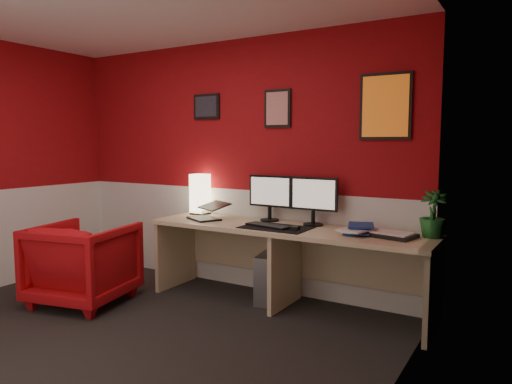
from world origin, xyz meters
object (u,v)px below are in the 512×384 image
object	(u,v)px
desk	(285,267)
armchair	(84,263)
pc_tower	(271,277)
potted_plant	(433,214)
monitor_right	(313,194)
monitor_left	(270,191)
zen_tray	(392,235)
laptop	(204,208)
shoji_lamp	(200,195)

from	to	relation	value
desk	armchair	size ratio (longest dim) A/B	3.19
pc_tower	potted_plant	bearing A→B (deg)	-8.32
potted_plant	armchair	distance (m)	3.09
monitor_right	pc_tower	xyz separation A→B (m)	(-0.37, -0.12, -0.80)
monitor_right	armchair	xyz separation A→B (m)	(-1.83, -1.05, -0.65)
armchair	potted_plant	bearing A→B (deg)	-172.52
desk	monitor_right	xyz separation A→B (m)	(0.18, 0.20, 0.66)
monitor_left	potted_plant	xyz separation A→B (m)	(1.49, -0.04, -0.10)
pc_tower	armchair	distance (m)	1.74
desk	pc_tower	bearing A→B (deg)	157.34
potted_plant	armchair	world-z (taller)	potted_plant
monitor_left	monitor_right	size ratio (longest dim) A/B	1.00
zen_tray	potted_plant	xyz separation A→B (m)	(0.28, 0.16, 0.17)
monitor_left	armchair	world-z (taller)	monitor_left
laptop	pc_tower	size ratio (longest dim) A/B	0.73
monitor_left	potted_plant	size ratio (longest dim) A/B	1.56
armchair	zen_tray	bearing A→B (deg)	-173.68
monitor_left	zen_tray	bearing A→B (deg)	-9.01
zen_tray	potted_plant	distance (m)	0.36
desk	armchair	world-z (taller)	armchair
shoji_lamp	potted_plant	bearing A→B (deg)	-0.87
laptop	pc_tower	distance (m)	0.93
monitor_right	potted_plant	xyz separation A→B (m)	(1.03, -0.02, -0.10)
shoji_lamp	pc_tower	distance (m)	1.17
monitor_right	potted_plant	size ratio (longest dim) A/B	1.56
laptop	armchair	bearing A→B (deg)	-106.69
potted_plant	pc_tower	world-z (taller)	potted_plant
zen_tray	potted_plant	world-z (taller)	potted_plant
desk	zen_tray	size ratio (longest dim) A/B	7.43
laptop	monitor_left	world-z (taller)	monitor_left
monitor_right	pc_tower	world-z (taller)	monitor_right
monitor_right	zen_tray	xyz separation A→B (m)	(0.76, -0.18, -0.28)
potted_plant	armchair	size ratio (longest dim) A/B	0.46
laptop	potted_plant	bearing A→B (deg)	33.58
shoji_lamp	monitor_left	xyz separation A→B (m)	(0.83, 0.00, 0.09)
zen_tray	desk	bearing A→B (deg)	-178.63
monitor_left	potted_plant	world-z (taller)	monitor_left
monitor_left	monitor_right	xyz separation A→B (m)	(0.46, -0.02, 0.00)
monitor_left	shoji_lamp	bearing A→B (deg)	-179.97
shoji_lamp	armchair	world-z (taller)	shoji_lamp
desk	shoji_lamp	xyz separation A→B (m)	(-1.11, 0.22, 0.56)
pc_tower	laptop	bearing A→B (deg)	177.61
shoji_lamp	zen_tray	xyz separation A→B (m)	(2.05, -0.19, -0.18)
armchair	pc_tower	bearing A→B (deg)	-159.96
zen_tray	armchair	bearing A→B (deg)	-161.43
desk	armchair	distance (m)	1.86
monitor_right	armchair	distance (m)	2.21
shoji_lamp	zen_tray	world-z (taller)	shoji_lamp
laptop	zen_tray	xyz separation A→B (m)	(1.81, 0.07, -0.09)
pc_tower	monitor_right	bearing A→B (deg)	5.94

